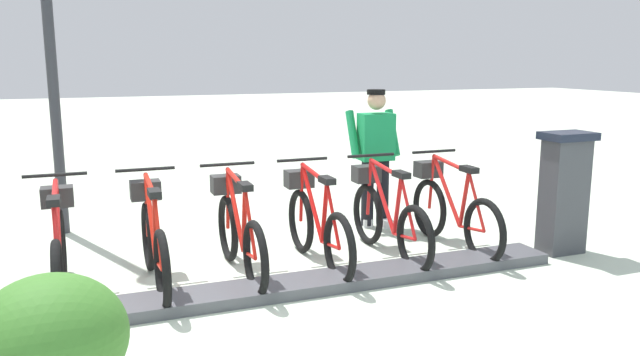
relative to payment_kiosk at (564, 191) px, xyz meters
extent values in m
plane|color=beige|center=(-0.05, 3.53, -0.67)|extent=(60.00, 60.00, 0.00)
cube|color=#47474C|center=(-0.05, 3.53, -0.62)|extent=(0.44, 6.28, 0.10)
cube|color=#38383D|center=(0.00, 0.00, -0.07)|extent=(0.28, 0.44, 1.20)
cube|color=#194C8C|center=(0.15, 0.00, 0.28)|extent=(0.03, 0.30, 0.40)
cube|color=black|center=(0.00, 0.00, 0.57)|extent=(0.36, 0.52, 0.08)
torus|color=black|center=(-0.03, 0.99, -0.33)|extent=(0.67, 0.07, 0.67)
torus|color=black|center=(1.02, 0.99, -0.33)|extent=(0.67, 0.07, 0.67)
cylinder|color=red|center=(0.68, 0.99, -0.05)|extent=(0.60, 0.05, 0.70)
cylinder|color=red|center=(0.34, 0.99, -0.09)|extent=(0.16, 0.05, 0.61)
cylinder|color=red|center=(0.62, 0.99, 0.25)|extent=(0.69, 0.05, 0.11)
cylinder|color=red|center=(0.18, 0.99, -0.36)|extent=(0.43, 0.04, 0.09)
cylinder|color=red|center=(0.12, 0.99, -0.06)|extent=(0.33, 0.03, 0.56)
cylinder|color=red|center=(0.99, 0.99, -0.02)|extent=(0.10, 0.04, 0.62)
cube|color=black|center=(0.28, 0.99, 0.24)|extent=(0.22, 0.10, 0.06)
cylinder|color=black|center=(0.96, 0.99, 0.33)|extent=(0.04, 0.54, 0.03)
cube|color=#2D2D2D|center=(1.07, 0.99, 0.11)|extent=(0.20, 0.28, 0.18)
torus|color=black|center=(-0.03, 1.78, -0.33)|extent=(0.67, 0.07, 0.67)
torus|color=black|center=(1.02, 1.77, -0.33)|extent=(0.67, 0.07, 0.67)
cylinder|color=red|center=(0.68, 1.77, -0.05)|extent=(0.60, 0.05, 0.70)
cylinder|color=red|center=(0.34, 1.77, -0.09)|extent=(0.16, 0.05, 0.61)
cylinder|color=red|center=(0.62, 1.77, 0.25)|extent=(0.69, 0.05, 0.11)
cylinder|color=red|center=(0.18, 1.77, -0.36)|extent=(0.43, 0.04, 0.09)
cylinder|color=red|center=(0.12, 1.77, -0.06)|extent=(0.33, 0.03, 0.56)
cylinder|color=red|center=(0.99, 1.77, -0.02)|extent=(0.10, 0.04, 0.62)
cube|color=black|center=(0.28, 1.77, 0.24)|extent=(0.22, 0.10, 0.06)
cylinder|color=black|center=(0.96, 1.77, 0.33)|extent=(0.04, 0.54, 0.03)
cube|color=#2D2D2D|center=(1.07, 1.77, 0.11)|extent=(0.20, 0.28, 0.18)
torus|color=black|center=(-0.03, 2.56, -0.33)|extent=(0.67, 0.07, 0.67)
torus|color=black|center=(1.02, 2.55, -0.33)|extent=(0.67, 0.07, 0.67)
cylinder|color=red|center=(0.68, 2.55, -0.05)|extent=(0.60, 0.05, 0.70)
cylinder|color=red|center=(0.34, 2.56, -0.09)|extent=(0.16, 0.05, 0.61)
cylinder|color=red|center=(0.62, 2.55, 0.25)|extent=(0.69, 0.05, 0.11)
cylinder|color=red|center=(0.18, 2.56, -0.36)|extent=(0.43, 0.04, 0.09)
cylinder|color=red|center=(0.12, 2.56, -0.06)|extent=(0.33, 0.03, 0.56)
cylinder|color=red|center=(0.99, 2.55, -0.02)|extent=(0.10, 0.04, 0.62)
cube|color=black|center=(0.28, 2.56, 0.24)|extent=(0.22, 0.10, 0.06)
cylinder|color=black|center=(0.96, 2.55, 0.33)|extent=(0.04, 0.54, 0.03)
cube|color=#2D2D2D|center=(1.07, 2.55, 0.11)|extent=(0.20, 0.28, 0.18)
torus|color=black|center=(-0.03, 3.34, -0.33)|extent=(0.67, 0.07, 0.67)
torus|color=black|center=(1.02, 3.33, -0.33)|extent=(0.67, 0.07, 0.67)
cylinder|color=red|center=(0.68, 3.34, -0.05)|extent=(0.60, 0.05, 0.70)
cylinder|color=red|center=(0.34, 3.34, -0.09)|extent=(0.16, 0.05, 0.61)
cylinder|color=red|center=(0.62, 3.34, 0.25)|extent=(0.69, 0.05, 0.11)
cylinder|color=red|center=(0.18, 3.34, -0.36)|extent=(0.43, 0.04, 0.09)
cylinder|color=red|center=(0.12, 3.34, -0.06)|extent=(0.33, 0.03, 0.56)
cylinder|color=red|center=(0.99, 3.33, -0.02)|extent=(0.10, 0.04, 0.62)
cube|color=black|center=(0.28, 3.34, 0.24)|extent=(0.22, 0.10, 0.06)
cylinder|color=black|center=(0.96, 3.33, 0.33)|extent=(0.04, 0.54, 0.03)
cube|color=#2D2D2D|center=(1.07, 3.33, 0.11)|extent=(0.20, 0.28, 0.18)
torus|color=black|center=(-0.03, 4.12, -0.33)|extent=(0.67, 0.07, 0.67)
torus|color=black|center=(1.02, 4.12, -0.33)|extent=(0.67, 0.07, 0.67)
cylinder|color=red|center=(0.68, 4.12, -0.05)|extent=(0.60, 0.05, 0.70)
cylinder|color=red|center=(0.34, 4.12, -0.09)|extent=(0.16, 0.05, 0.61)
cylinder|color=red|center=(0.62, 4.12, 0.25)|extent=(0.69, 0.05, 0.11)
cylinder|color=red|center=(0.18, 4.12, -0.36)|extent=(0.43, 0.04, 0.09)
cylinder|color=red|center=(0.12, 4.12, -0.06)|extent=(0.33, 0.03, 0.56)
cylinder|color=red|center=(0.99, 4.12, -0.02)|extent=(0.10, 0.04, 0.62)
cube|color=black|center=(0.28, 4.12, 0.24)|extent=(0.22, 0.10, 0.06)
cylinder|color=black|center=(0.96, 4.12, 0.33)|extent=(0.04, 0.54, 0.03)
cube|color=#2D2D2D|center=(1.07, 4.11, 0.11)|extent=(0.20, 0.28, 0.18)
torus|color=black|center=(-0.03, 4.90, -0.33)|extent=(0.67, 0.07, 0.67)
torus|color=black|center=(1.02, 4.90, -0.33)|extent=(0.67, 0.07, 0.67)
cylinder|color=red|center=(0.68, 4.90, -0.05)|extent=(0.60, 0.05, 0.70)
cylinder|color=red|center=(0.34, 4.90, -0.09)|extent=(0.16, 0.05, 0.61)
cylinder|color=red|center=(0.62, 4.90, 0.25)|extent=(0.69, 0.05, 0.11)
cylinder|color=red|center=(0.18, 4.90, -0.36)|extent=(0.43, 0.04, 0.09)
cylinder|color=red|center=(0.12, 4.90, -0.06)|extent=(0.33, 0.03, 0.56)
cylinder|color=red|center=(0.99, 4.90, -0.02)|extent=(0.10, 0.04, 0.62)
cube|color=black|center=(0.28, 4.90, 0.24)|extent=(0.22, 0.10, 0.06)
cylinder|color=black|center=(0.96, 4.90, 0.33)|extent=(0.04, 0.54, 0.03)
cube|color=#2D2D2D|center=(1.07, 4.90, 0.11)|extent=(0.20, 0.28, 0.18)
cube|color=white|center=(1.74, 1.46, -0.62)|extent=(0.27, 0.13, 0.10)
cube|color=white|center=(1.60, 1.25, -0.62)|extent=(0.27, 0.13, 0.10)
cylinder|color=black|center=(1.68, 1.46, -0.24)|extent=(0.15, 0.15, 0.82)
cylinder|color=black|center=(1.67, 1.26, -0.24)|extent=(0.15, 0.15, 0.82)
cube|color=#188D4C|center=(1.67, 1.36, 0.43)|extent=(0.28, 0.42, 0.56)
cylinder|color=#188D4C|center=(1.79, 1.61, 0.46)|extent=(0.34, 0.12, 0.57)
cylinder|color=#188D4C|center=(1.76, 1.09, 0.46)|extent=(0.34, 0.12, 0.57)
sphere|color=tan|center=(1.67, 1.36, 0.86)|extent=(0.22, 0.22, 0.22)
cylinder|color=black|center=(1.69, 1.36, 0.96)|extent=(0.22, 0.22, 0.06)
cylinder|color=#2D2D33|center=(2.74, 4.90, 1.39)|extent=(0.12, 0.12, 4.11)
ellipsoid|color=#397126|center=(-1.80, 4.89, -0.02)|extent=(0.76, 0.76, 0.64)
camera|label=1|loc=(-5.01, 4.71, 1.36)|focal=35.17mm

